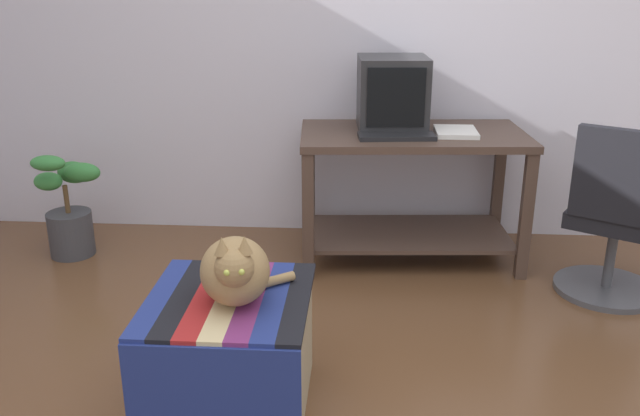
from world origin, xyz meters
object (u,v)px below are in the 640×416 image
keyboard (397,136)px  potted_plant (69,214)px  book (456,132)px  office_chair (613,225)px  cat (235,270)px  desk (411,174)px  tv_monitor (392,94)px  ottoman_with_blanket (231,352)px

keyboard → potted_plant: size_ratio=0.63×
book → office_chair: size_ratio=0.30×
book → cat: bearing=-122.5°
cat → book: bearing=46.8°
keyboard → office_chair: size_ratio=0.45×
potted_plant → office_chair: (2.91, -0.33, 0.13)m
potted_plant → desk: bearing=3.1°
book → tv_monitor: bearing=162.6°
office_chair → tv_monitor: bearing=5.7°
book → desk: bearing=171.4°
cat → office_chair: 1.99m
office_chair → desk: bearing=6.6°
keyboard → cat: keyboard is taller
tv_monitor → book: 0.40m
book → cat: size_ratio=0.70×
desk → ottoman_with_blanket: (-0.74, -1.46, -0.27)m
cat → potted_plant: size_ratio=0.59×
tv_monitor → potted_plant: (-1.83, -0.18, -0.68)m
tv_monitor → cat: 1.71m
tv_monitor → cat: size_ratio=1.06×
potted_plant → office_chair: size_ratio=0.71×
potted_plant → office_chair: bearing=-6.4°
book → potted_plant: bearing=-178.1°
potted_plant → tv_monitor: bearing=5.6°
book → cat: book is taller
cat → office_chair: office_chair is taller
cat → potted_plant: bearing=121.1°
desk → keyboard: keyboard is taller
potted_plant → office_chair: office_chair is taller
desk → ottoman_with_blanket: size_ratio=1.97×
desk → potted_plant: (-1.94, -0.11, -0.25)m
book → office_chair: (0.74, -0.40, -0.36)m
ottoman_with_blanket → cat: (0.04, -0.03, 0.35)m
tv_monitor → keyboard: (0.02, -0.23, -0.18)m
tv_monitor → book: bearing=-21.4°
cat → keyboard: bearing=54.9°
office_chair → cat: bearing=63.1°
tv_monitor → cat: bearing=-114.5°
potted_plant → cat: bearing=-48.3°
book → potted_plant: 2.23m
desk → office_chair: size_ratio=1.42×
keyboard → ottoman_with_blanket: keyboard is taller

